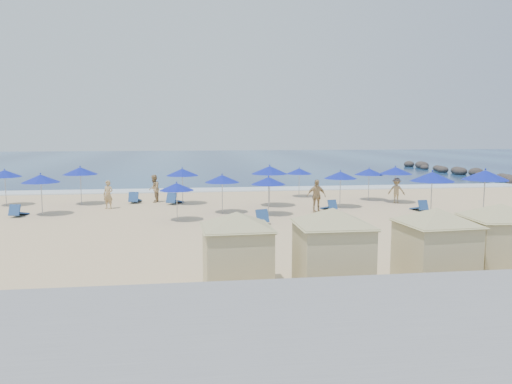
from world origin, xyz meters
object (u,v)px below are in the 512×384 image
Objects in this scene: trash_bin at (433,233)px; umbrella_1 at (41,179)px; umbrella_11 at (485,175)px; umbrella_12 at (369,172)px; umbrella_3 at (177,187)px; umbrella_6 at (269,181)px; umbrella_9 at (299,171)px; umbrella_5 at (222,179)px; beachgoer_1 at (154,189)px; beachgoer_0 at (108,195)px; umbrella_13 at (432,177)px; umbrella_2 at (80,171)px; umbrella_4 at (182,172)px; beachgoer_2 at (316,196)px; cabana_1 at (332,239)px; umbrella_8 at (340,175)px; umbrella_0 at (5,173)px; beachgoer_3 at (396,190)px; cabana_3 at (500,231)px; rock_jetty at (466,172)px; cabana_2 at (436,237)px; umbrella_7 at (270,170)px; cabana_0 at (237,241)px.

umbrella_1 reaches higher than trash_bin.
umbrella_11 is 1.22× the size of umbrella_12.
umbrella_6 reaches higher than umbrella_3.
umbrella_1 reaches higher than umbrella_9.
umbrella_5 is 6.51m from beachgoer_1.
trash_bin is 18.45m from beachgoer_0.
umbrella_6 is 8.55m from umbrella_13.
beachgoer_0 reaches higher than trash_bin.
trash_bin is 0.35× the size of umbrella_9.
trash_bin is 21.32m from umbrella_2.
umbrella_4 reaches higher than beachgoer_0.
umbrella_2 is 1.30× the size of beachgoer_2.
umbrella_3 reaches higher than beachgoer_1.
cabana_1 is at bearing -69.10° from umbrella_3.
umbrella_9 is at bearing 82.71° from beachgoer_2.
umbrella_8 is 1.03× the size of umbrella_12.
umbrella_11 reaches higher than umbrella_4.
umbrella_2 is at bearing -1.50° from umbrella_0.
umbrella_13 reaches higher than beachgoer_0.
beachgoer_3 is at bearing -5.42° from umbrella_4.
umbrella_11 is (5.66, 9.76, 0.84)m from cabana_3.
beachgoer_2 is at bearing -135.76° from rock_jetty.
umbrella_2 is 18.62m from umbrella_12.
umbrella_9 is at bearing 45.26° from umbrella_3.
cabana_2 reaches higher than beachgoer_0.
umbrella_5 is 1.02× the size of umbrella_6.
umbrella_7 is at bearing 79.48° from umbrella_6.
umbrella_7 reaches higher than rock_jetty.
beachgoer_1 is at bearing 153.04° from umbrella_11.
umbrella_12 is 1.36× the size of beachgoer_3.
beachgoer_3 is at bearing 4.92° from umbrella_1.
umbrella_7 is (3.06, 2.19, 0.29)m from umbrella_5.
beachgoer_1 is at bearing 68.97° from beachgoer_0.
cabana_3 is (-0.49, -5.16, 1.12)m from trash_bin.
umbrella_13 is (0.59, -7.48, 0.34)m from umbrella_12.
rock_jetty is at bearing 37.37° from umbrella_5.
umbrella_9 is (2.77, 4.09, -0.42)m from umbrella_7.
cabana_0 reaches higher than umbrella_0.
umbrella_4 is at bearing -4.48° from umbrella_0.
umbrella_8 reaches higher than trash_bin.
cabana_1 is 2.38× the size of beachgoer_1.
umbrella_7 is at bearing -11.53° from umbrella_2.
umbrella_13 is at bearing -17.12° from umbrella_6.
umbrella_2 is 0.95× the size of umbrella_7.
cabana_1 is at bearing -128.46° from umbrella_13.
umbrella_0 is 1.05× the size of umbrella_6.
umbrella_13 is at bearing 51.54° from cabana_1.
umbrella_12 is (18.60, -0.63, -0.21)m from umbrella_2.
umbrella_5 is 8.57m from umbrella_9.
cabana_3 is at bearing -39.30° from umbrella_1.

